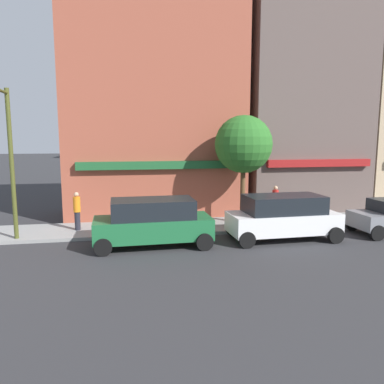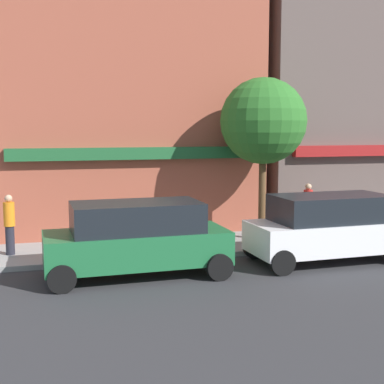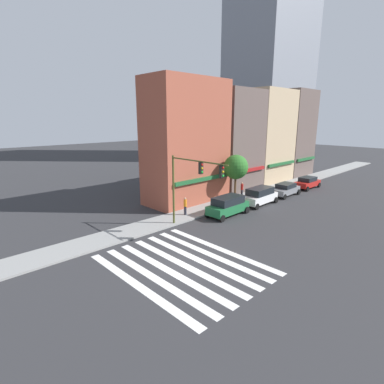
% 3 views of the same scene
% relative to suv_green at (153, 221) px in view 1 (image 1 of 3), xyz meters
% --- Properties ---
extents(storefront_row, '(32.51, 5.30, 13.97)m').
position_rel_suv_green_xyz_m(storefront_row, '(12.18, 6.80, 5.78)').
color(storefront_row, '#9E4C38').
rests_on(storefront_row, ground_plane).
extents(suv_green, '(4.74, 2.12, 1.94)m').
position_rel_suv_green_xyz_m(suv_green, '(0.00, 0.00, 0.00)').
color(suv_green, '#1E6638').
rests_on(suv_green, ground_plane).
extents(suv_white, '(4.75, 2.12, 1.94)m').
position_rel_suv_green_xyz_m(suv_white, '(5.61, 0.00, 0.00)').
color(suv_white, white).
rests_on(suv_white, ground_plane).
extents(pedestrian_red_jacket, '(0.32, 0.32, 1.77)m').
position_rel_suv_green_xyz_m(pedestrian_red_jacket, '(6.61, 3.24, 0.04)').
color(pedestrian_red_jacket, '#23232D').
rests_on(pedestrian_red_jacket, sidewalk_left).
extents(pedestrian_orange_vest, '(0.32, 0.32, 1.77)m').
position_rel_suv_green_xyz_m(pedestrian_orange_vest, '(-3.27, 2.76, 0.04)').
color(pedestrian_orange_vest, '#23232D').
rests_on(pedestrian_orange_vest, sidewalk_left).
extents(street_tree, '(2.82, 2.82, 5.33)m').
position_rel_suv_green_xyz_m(street_tree, '(4.68, 2.80, 3.02)').
color(street_tree, brown).
rests_on(street_tree, sidewalk_left).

